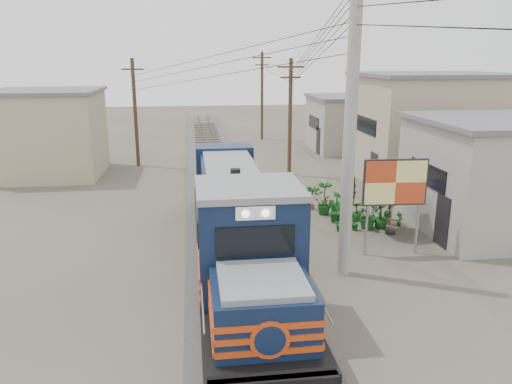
{
  "coord_description": "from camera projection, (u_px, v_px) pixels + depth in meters",
  "views": [
    {
      "loc": [
        -1.44,
        -15.52,
        7.08
      ],
      "look_at": [
        0.89,
        2.27,
        2.2
      ],
      "focal_mm": 35.0,
      "sensor_mm": 36.0,
      "label": 1
    }
  ],
  "objects": [
    {
      "name": "ground",
      "position": [
        239.0,
        273.0,
        16.89
      ],
      "size": [
        120.0,
        120.0,
        0.0
      ],
      "primitive_type": "plane",
      "color": "#473F35",
      "rests_on": "ground"
    },
    {
      "name": "ballast",
      "position": [
        220.0,
        193.0,
        26.44
      ],
      "size": [
        3.6,
        70.0,
        0.16
      ],
      "primitive_type": "cube",
      "color": "#595651",
      "rests_on": "ground"
    },
    {
      "name": "track",
      "position": [
        220.0,
        190.0,
        26.39
      ],
      "size": [
        1.15,
        70.0,
        0.12
      ],
      "color": "#51331E",
      "rests_on": "ground"
    },
    {
      "name": "locomotive",
      "position": [
        237.0,
        224.0,
        16.7
      ],
      "size": [
        2.78,
        15.09,
        3.74
      ],
      "color": "black",
      "rests_on": "ground"
    },
    {
      "name": "utility_pole_main",
      "position": [
        350.0,
        126.0,
        15.54
      ],
      "size": [
        0.4,
        0.4,
        10.0
      ],
      "color": "#9E9B93",
      "rests_on": "ground"
    },
    {
      "name": "wooden_pole_mid",
      "position": [
        290.0,
        115.0,
        29.89
      ],
      "size": [
        1.6,
        0.24,
        7.0
      ],
      "color": "#4C3826",
      "rests_on": "ground"
    },
    {
      "name": "wooden_pole_far",
      "position": [
        262.0,
        94.0,
        43.25
      ],
      "size": [
        1.6,
        0.24,
        7.5
      ],
      "color": "#4C3826",
      "rests_on": "ground"
    },
    {
      "name": "wooden_pole_left",
      "position": [
        135.0,
        111.0,
        32.52
      ],
      "size": [
        1.6,
        0.24,
        7.0
      ],
      "color": "#4C3826",
      "rests_on": "ground"
    },
    {
      "name": "power_lines",
      "position": [
        216.0,
        46.0,
        23.01
      ],
      "size": [
        9.65,
        19.0,
        3.3
      ],
      "color": "black",
      "rests_on": "ground"
    },
    {
      "name": "shophouse_front",
      "position": [
        508.0,
        175.0,
        20.59
      ],
      "size": [
        7.35,
        6.3,
        4.7
      ],
      "color": "gray",
      "rests_on": "ground"
    },
    {
      "name": "shophouse_mid",
      "position": [
        431.0,
        127.0,
        29.13
      ],
      "size": [
        8.4,
        7.35,
        6.2
      ],
      "color": "tan",
      "rests_on": "ground"
    },
    {
      "name": "shophouse_back",
      "position": [
        352.0,
        123.0,
        38.77
      ],
      "size": [
        6.3,
        6.3,
        4.2
      ],
      "color": "gray",
      "rests_on": "ground"
    },
    {
      "name": "shophouse_left",
      "position": [
        49.0,
        133.0,
        30.26
      ],
      "size": [
        6.3,
        6.3,
        5.2
      ],
      "color": "tan",
      "rests_on": "ground"
    },
    {
      "name": "billboard",
      "position": [
        395.0,
        185.0,
        17.82
      ],
      "size": [
        2.33,
        0.26,
        3.59
      ],
      "rotation": [
        0.0,
        0.0,
        -0.06
      ],
      "color": "#99999E",
      "rests_on": "ground"
    },
    {
      "name": "market_umbrella",
      "position": [
        394.0,
        186.0,
        20.12
      ],
      "size": [
        2.56,
        2.56,
        2.33
      ],
      "rotation": [
        0.0,
        0.0,
        -0.25
      ],
      "color": "black",
      "rests_on": "ground"
    },
    {
      "name": "vendor",
      "position": [
        350.0,
        187.0,
        24.49
      ],
      "size": [
        0.65,
        0.43,
        1.75
      ],
      "primitive_type": "imported",
      "rotation": [
        0.0,
        0.0,
        3.16
      ],
      "color": "black",
      "rests_on": "ground"
    },
    {
      "name": "plant_nursery",
      "position": [
        351.0,
        211.0,
        21.98
      ],
      "size": [
        3.52,
        3.27,
        1.11
      ],
      "color": "#164F1A",
      "rests_on": "ground"
    }
  ]
}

